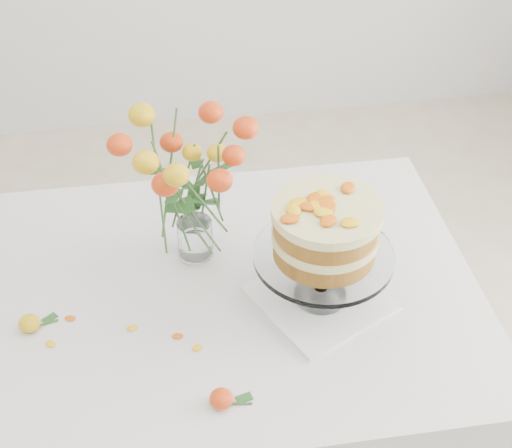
{
  "coord_description": "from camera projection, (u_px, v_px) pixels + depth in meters",
  "views": [
    {
      "loc": [
        -0.01,
        -1.21,
        1.97
      ],
      "look_at": [
        0.18,
        0.03,
        0.92
      ],
      "focal_mm": 50.0,
      "sensor_mm": 36.0,
      "label": 1
    }
  ],
  "objects": [
    {
      "name": "stray_petal_b",
      "position": [
        178.0,
        336.0,
        1.59
      ],
      "size": [
        0.03,
        0.02,
        0.0
      ],
      "primitive_type": "ellipsoid",
      "color": "yellow",
      "rests_on": "table"
    },
    {
      "name": "stray_petal_e",
      "position": [
        50.0,
        344.0,
        1.57
      ],
      "size": [
        0.03,
        0.02,
        0.0
      ],
      "primitive_type": "ellipsoid",
      "color": "yellow",
      "rests_on": "table"
    },
    {
      "name": "stray_petal_d",
      "position": [
        70.0,
        319.0,
        1.63
      ],
      "size": [
        0.03,
        0.02,
        0.0
      ],
      "primitive_type": "ellipsoid",
      "color": "yellow",
      "rests_on": "table"
    },
    {
      "name": "rose_vase",
      "position": [
        190.0,
        174.0,
        1.63
      ],
      "size": [
        0.31,
        0.31,
        0.43
      ],
      "rotation": [
        0.0,
        0.0,
        -0.09
      ],
      "color": "white",
      "rests_on": "table"
    },
    {
      "name": "loose_rose_near",
      "position": [
        29.0,
        323.0,
        1.6
      ],
      "size": [
        0.08,
        0.05,
        0.04
      ],
      "rotation": [
        0.0,
        0.0,
        0.26
      ],
      "color": "gold",
      "rests_on": "table"
    },
    {
      "name": "napkin",
      "position": [
        320.0,
        297.0,
        1.68
      ],
      "size": [
        0.36,
        0.36,
        0.01
      ],
      "primitive_type": "cube",
      "rotation": [
        0.0,
        0.0,
        0.46
      ],
      "color": "white",
      "rests_on": "table"
    },
    {
      "name": "stray_petal_a",
      "position": [
        132.0,
        328.0,
        1.61
      ],
      "size": [
        0.03,
        0.02,
        0.0
      ],
      "primitive_type": "ellipsoid",
      "color": "yellow",
      "rests_on": "table"
    },
    {
      "name": "cake_stand",
      "position": [
        325.0,
        235.0,
        1.55
      ],
      "size": [
        0.32,
        0.32,
        0.28
      ],
      "rotation": [
        0.0,
        0.0,
        -0.11
      ],
      "color": "white",
      "rests_on": "napkin"
    },
    {
      "name": "table",
      "position": [
        184.0,
        315.0,
        1.75
      ],
      "size": [
        1.43,
        0.93,
        0.76
      ],
      "color": "tan",
      "rests_on": "ground"
    },
    {
      "name": "loose_rose_far",
      "position": [
        221.0,
        399.0,
        1.44
      ],
      "size": [
        0.09,
        0.05,
        0.04
      ],
      "rotation": [
        0.0,
        0.0,
        -0.14
      ],
      "color": "red",
      "rests_on": "table"
    },
    {
      "name": "stray_petal_f",
      "position": [
        312.0,
        301.0,
        1.67
      ],
      "size": [
        0.03,
        0.02,
        0.0
      ],
      "primitive_type": "ellipsoid",
      "color": "yellow",
      "rests_on": "table"
    },
    {
      "name": "stray_petal_c",
      "position": [
        197.0,
        348.0,
        1.56
      ],
      "size": [
        0.03,
        0.02,
        0.0
      ],
      "primitive_type": "ellipsoid",
      "color": "yellow",
      "rests_on": "table"
    }
  ]
}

